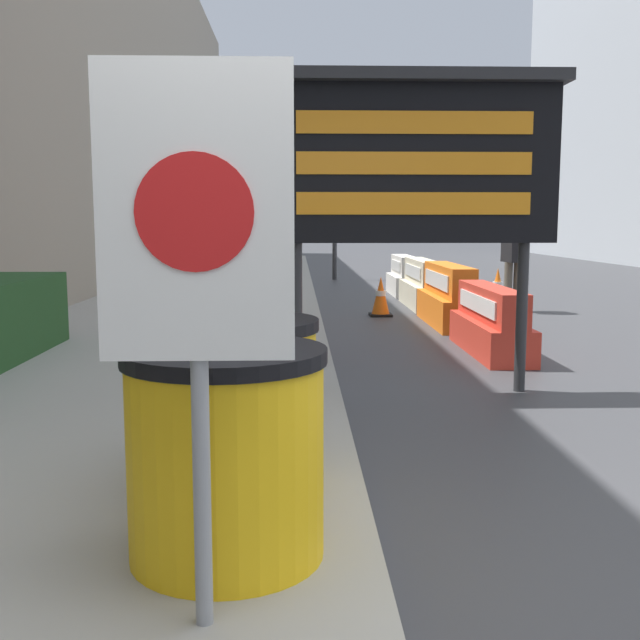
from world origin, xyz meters
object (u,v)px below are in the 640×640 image
Objects in this scene: barrel_drum_foreground at (226,452)px; traffic_cone_near at (381,297)px; traffic_cone_mid at (498,288)px; message_board at (412,161)px; jersey_barrier_orange_near at (448,298)px; jersey_barrier_red_striped at (490,324)px; warning_sign at (196,250)px; barrel_drum_middle at (241,400)px; jersey_barrier_cream at (422,286)px; traffic_light_near_curb at (335,153)px; pedestrian_worker at (514,251)px; jersey_barrier_white at (404,277)px.

barrel_drum_foreground is 1.35× the size of traffic_cone_near.
message_board is at bearing -111.11° from traffic_cone_mid.
message_board reaches higher than jersey_barrier_orange_near.
barrel_drum_foreground is at bearing -114.52° from jersey_barrier_red_striped.
traffic_cone_near is (1.65, 9.03, -0.27)m from barrel_drum_foreground.
message_board is (1.32, 4.14, 0.61)m from warning_sign.
barrel_drum_middle reaches higher than jersey_barrier_cream.
traffic_cone_near is 0.92× the size of traffic_cone_mid.
traffic_light_near_curb is at bearing 85.60° from warning_sign.
message_board is at bearing -93.74° from traffic_cone_near.
traffic_light_near_curb is at bearing 85.56° from barrel_drum_foreground.
jersey_barrier_orange_near is at bearing 129.86° from pedestrian_worker.
pedestrian_worker reaches higher than traffic_cone_mid.
traffic_cone_mid is (1.38, 4.81, -0.00)m from jersey_barrier_red_striped.
barrel_drum_middle is 7.53m from jersey_barrier_orange_near.
barrel_drum_foreground is 10.66m from jersey_barrier_cream.
jersey_barrier_cream is at bearing 76.23° from barrel_drum_foreground.
barrel_drum_foreground is at bearing -89.52° from barrel_drum_middle.
traffic_cone_mid is (1.38, 0.02, -0.03)m from jersey_barrier_cream.
warning_sign is 4.39m from message_board.
barrel_drum_middle is at bearing -109.76° from jersey_barrier_orange_near.
traffic_light_near_curb reaches higher than jersey_barrier_cream.
jersey_barrier_red_striped is 11.58m from traffic_light_near_curb.
jersey_barrier_red_striped reaches higher than traffic_cone_near.
jersey_barrier_red_striped is at bearing 152.71° from pedestrian_worker.
traffic_cone_near is at bearing 80.07° from warning_sign.
message_board is 1.59× the size of pedestrian_worker.
traffic_light_near_curb is (-2.62, 6.33, 2.94)m from traffic_cone_mid.
pedestrian_worker is (1.41, -3.11, 0.67)m from jersey_barrier_white.
message_board reaches higher than traffic_cone_near.
barrel_drum_foreground is 0.90m from barrel_drum_middle.
traffic_light_near_curb reaches higher than pedestrian_worker.
jersey_barrier_orange_near is at bearing 73.28° from warning_sign.
warning_sign reaches higher than traffic_cone_near.
jersey_barrier_orange_near is 2.18m from pedestrian_worker.
pedestrian_worker is at bearing -30.25° from jersey_barrier_cream.
jersey_barrier_orange_near is at bearing 90.00° from jersey_barrier_red_striped.
barrel_drum_foreground reaches higher than jersey_barrier_red_striped.
barrel_drum_middle is at bearing -102.23° from jersey_barrier_white.
jersey_barrier_white is at bearing 90.00° from jersey_barrier_cream.
jersey_barrier_cream is 1.76m from pedestrian_worker.
jersey_barrier_orange_near is 1.29× the size of jersey_barrier_white.
jersey_barrier_cream reaches higher than jersey_barrier_white.
warning_sign reaches higher than barrel_drum_foreground.
traffic_light_near_curb reaches higher than traffic_cone_near.
jersey_barrier_cream is 7.09m from traffic_light_near_curb.
traffic_light_near_curb reaches higher than barrel_drum_middle.
traffic_cone_mid is at bearing 74.02° from jersey_barrier_red_striped.
jersey_barrier_white is (2.54, 11.73, -0.22)m from barrel_drum_middle.
jersey_barrier_white reaches higher than jersey_barrier_red_striped.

